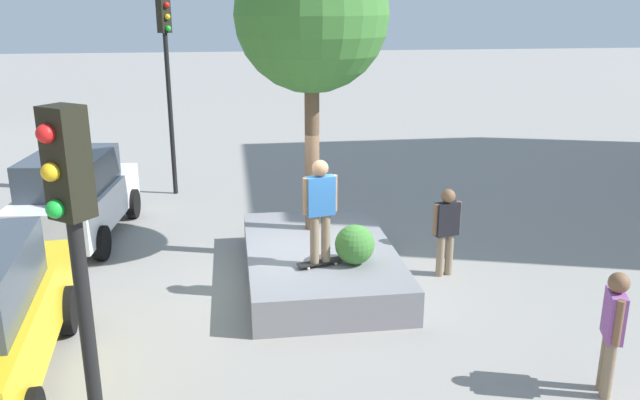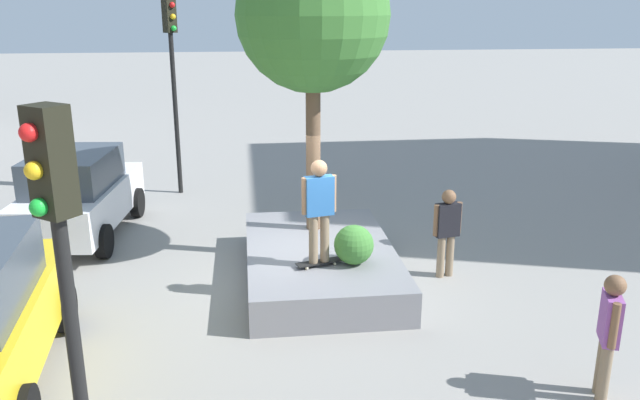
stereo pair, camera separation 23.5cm
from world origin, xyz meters
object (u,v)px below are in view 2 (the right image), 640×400
object	(u,v)px
sedan_parked	(79,194)
bystander_watching	(447,227)
pedestrian_crossing	(609,328)
skateboarder	(319,204)
planter_ledge	(320,262)
traffic_light_median	(64,272)
plaza_tree	(313,16)
skateboard	(319,263)
traffic_light_corner	(173,65)

from	to	relation	value
sedan_parked	bystander_watching	world-z (taller)	sedan_parked
bystander_watching	pedestrian_crossing	distance (m)	4.08
skateboarder	planter_ledge	bearing A→B (deg)	-7.81
skateboarder	bystander_watching	size ratio (longest dim) A/B	1.06
skateboarder	pedestrian_crossing	size ratio (longest dim) A/B	1.04
traffic_light_median	pedestrian_crossing	world-z (taller)	traffic_light_median
skateboarder	traffic_light_median	world-z (taller)	traffic_light_median
plaza_tree	bystander_watching	size ratio (longest dim) A/B	3.27
sedan_parked	traffic_light_median	world-z (taller)	traffic_light_median
skateboard	pedestrian_crossing	size ratio (longest dim) A/B	0.48
sedan_parked	traffic_light_corner	size ratio (longest dim) A/B	0.84
sedan_parked	traffic_light_corner	xyz separation A→B (m)	(3.22, -1.83, 2.44)
plaza_tree	bystander_watching	world-z (taller)	plaza_tree
plaza_tree	traffic_light_corner	xyz separation A→B (m)	(5.00, 3.06, -1.26)
bystander_watching	pedestrian_crossing	size ratio (longest dim) A/B	0.98
skateboard	skateboarder	size ratio (longest dim) A/B	0.47
traffic_light_corner	pedestrian_crossing	world-z (taller)	traffic_light_corner
sedan_parked	pedestrian_crossing	distance (m)	10.67
plaza_tree	traffic_light_corner	size ratio (longest dim) A/B	1.09
traffic_light_median	pedestrian_crossing	size ratio (longest dim) A/B	2.45
sedan_parked	bystander_watching	distance (m)	7.82
skateboarder	sedan_parked	size ratio (longest dim) A/B	0.42
skateboard	traffic_light_median	distance (m)	6.24
skateboard	pedestrian_crossing	distance (m)	4.67
skateboarder	traffic_light_corner	bearing A→B (deg)	23.08
bystander_watching	skateboarder	bearing A→B (deg)	105.51
planter_ledge	sedan_parked	world-z (taller)	sedan_parked
bystander_watching	pedestrian_crossing	xyz separation A→B (m)	(-3.99, -0.83, 0.02)
traffic_light_median	planter_ledge	bearing A→B (deg)	-24.28
planter_ledge	sedan_parked	distance (m)	5.69
skateboard	pedestrian_crossing	xyz separation A→B (m)	(-3.31, -3.28, 0.32)
sedan_parked	bystander_watching	size ratio (longest dim) A/B	2.52
skateboard	traffic_light_corner	xyz separation A→B (m)	(6.92, 2.95, 2.73)
skateboarder	bystander_watching	bearing A→B (deg)	-74.49
planter_ledge	skateboard	world-z (taller)	skateboard
sedan_parked	traffic_light_corner	distance (m)	4.44
skateboarder	sedan_parked	world-z (taller)	skateboarder
skateboard	bystander_watching	distance (m)	2.55
traffic_light_median	pedestrian_crossing	xyz separation A→B (m)	(1.90, -5.90, -1.88)
skateboard	sedan_parked	distance (m)	6.04
bystander_watching	plaza_tree	bearing A→B (deg)	62.04
skateboard	traffic_light_median	world-z (taller)	traffic_light_median
skateboard	pedestrian_crossing	bearing A→B (deg)	-135.32
plaza_tree	skateboard	bearing A→B (deg)	176.64
pedestrian_crossing	traffic_light_median	bearing A→B (deg)	107.84
plaza_tree	bystander_watching	bearing A→B (deg)	-117.96
skateboarder	sedan_parked	distance (m)	6.08
planter_ledge	traffic_light_median	distance (m)	7.15
sedan_parked	planter_ledge	bearing A→B (deg)	-119.93
traffic_light_corner	bystander_watching	world-z (taller)	traffic_light_corner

